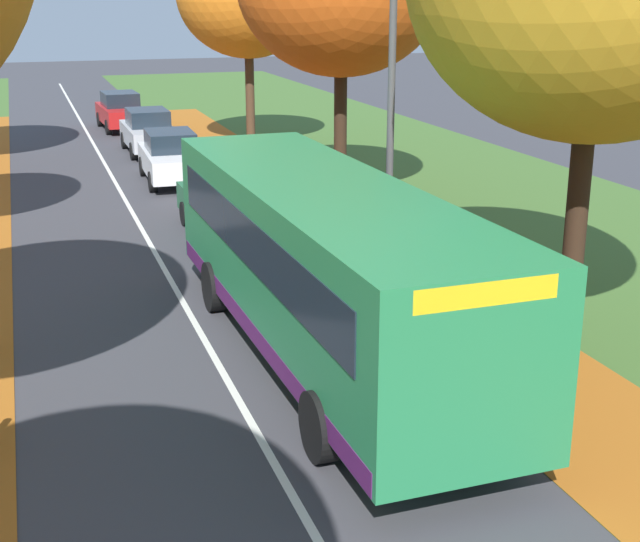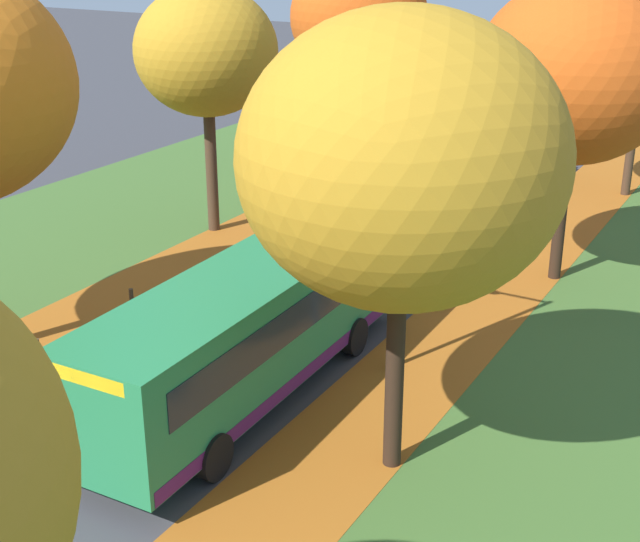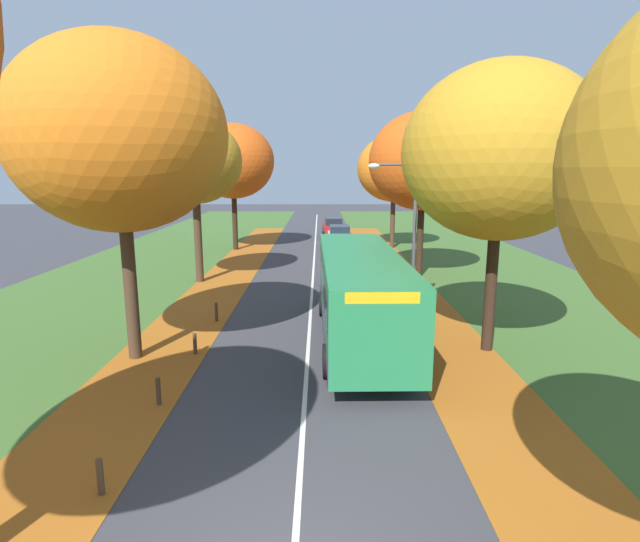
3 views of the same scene
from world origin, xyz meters
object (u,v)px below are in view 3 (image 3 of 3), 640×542
bus (361,291)px  tree_right_near (501,153)px  tree_left_near (120,135)px  car_red_fourth_in_line (334,227)px  bollard_third (159,391)px  streetlamp_right (407,223)px  bollard_second (101,477)px  bollard_fifth (217,312)px  tree_left_mid (195,161)px  car_white_following (342,248)px  tree_right_mid (424,161)px  tree_right_far (395,169)px  bollard_fourth (196,344)px  tree_left_far (234,161)px  car_silver_third_in_line (340,237)px  car_green_lead (352,269)px

bus → tree_right_near: bearing=-14.3°
tree_left_near → car_red_fourth_in_line: tree_left_near is taller
bollard_third → streetlamp_right: (7.27, 7.54, 3.38)m
bollard_second → bus: size_ratio=0.07×
bollard_fifth → bus: 5.87m
bollard_third → streetlamp_right: size_ratio=0.12×
tree_left_mid → bollard_second: 18.49m
streetlamp_right → bollard_fifth: bearing=-175.4°
bollard_third → car_white_following: bearing=75.0°
tree_right_mid → car_red_fourth_in_line: (-4.24, 16.74, -5.34)m
tree_right_far → tree_right_mid: bearing=-89.8°
tree_right_mid → bollard_fourth: bearing=-128.2°
tree_right_near → bollard_fourth: size_ratio=13.00×
tree_right_mid → streetlamp_right: size_ratio=1.46×
tree_left_far → tree_right_mid: 14.85m
tree_left_mid → car_red_fourth_in_line: (7.42, 18.16, -5.31)m
tree_right_mid → bus: size_ratio=0.84×
bollard_second → car_silver_third_in_line: car_silver_third_in_line is taller
bollard_second → car_green_lead: car_green_lead is taller
tree_left_mid → bollard_fifth: tree_left_mid is taller
tree_left_near → tree_right_near: size_ratio=1.07×
tree_right_far → bollard_second: tree_right_far is taller
tree_left_near → tree_right_far: bearing=63.5°
bollard_second → bollard_third: bearing=91.2°
tree_left_near → tree_right_far: 24.93m
tree_left_near → car_silver_third_in_line: tree_left_near is taller
bollard_second → car_silver_third_in_line: 29.69m
tree_left_near → car_green_lead: tree_left_near is taller
tree_left_near → bollard_fourth: 6.58m
tree_left_far → bollard_fifth: size_ratio=12.27×
tree_left_near → tree_left_far: 21.46m
tree_right_near → bollard_second: 13.23m
bollard_second → car_silver_third_in_line: bearing=79.6°
bollard_fourth → bollard_fifth: bearing=90.6°
tree_left_near → bollard_second: bearing=-74.8°
bollard_fourth → bus: bus is taller
streetlamp_right → bollard_third: bearing=-133.9°
tree_left_mid → tree_right_near: tree_right_near is taller
bus → tree_right_far: bearing=78.9°
tree_left_near → tree_right_far: (11.10, 22.30, -0.86)m
bus → car_silver_third_in_line: 20.83m
tree_right_far → bollard_fourth: size_ratio=12.05×
car_red_fourth_in_line → tree_left_near: bearing=-103.4°
tree_left_far → car_green_lead: 14.93m
bollard_third → car_red_fourth_in_line: car_red_fourth_in_line is taller
tree_left_near → tree_left_far: tree_left_near is taller
bollard_second → bollard_fourth: (-0.03, 6.96, -0.00)m
car_red_fourth_in_line → streetlamp_right: bearing=-85.1°
bollard_third → bus: (5.34, 4.91, 1.35)m
tree_right_near → streetlamp_right: bearing=119.9°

